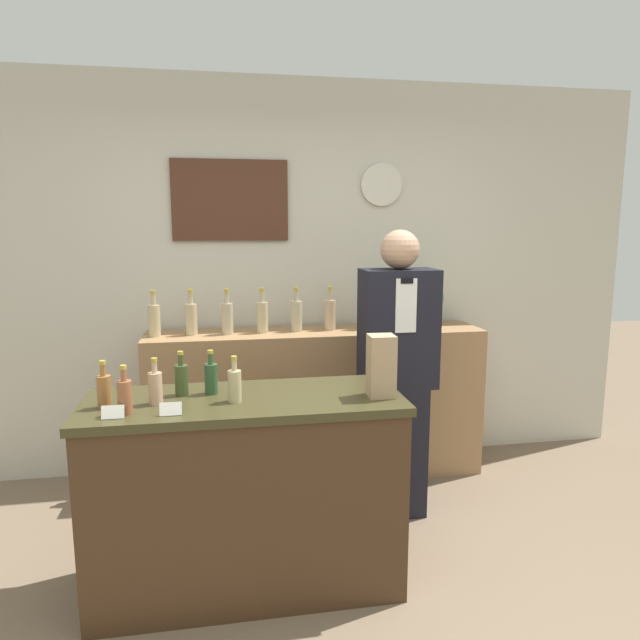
# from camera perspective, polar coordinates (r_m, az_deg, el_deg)

# --- Properties ---
(back_wall) EXTENTS (5.20, 0.09, 2.70)m
(back_wall) POSITION_cam_1_polar(r_m,az_deg,el_deg) (4.03, -3.81, 4.33)
(back_wall) COLOR beige
(back_wall) RESTS_ON ground_plane
(back_shelf) EXTENTS (2.26, 0.44, 1.02)m
(back_shelf) POSITION_cam_1_polar(r_m,az_deg,el_deg) (3.96, -0.35, -8.33)
(back_shelf) COLOR #9E754C
(back_shelf) RESTS_ON ground_plane
(display_counter) EXTENTS (1.45, 0.58, 0.94)m
(display_counter) POSITION_cam_1_polar(r_m,az_deg,el_deg) (2.84, -7.34, -16.77)
(display_counter) COLOR #422B19
(display_counter) RESTS_ON ground_plane
(shopkeeper) EXTENTS (0.43, 0.27, 1.70)m
(shopkeeper) POSITION_cam_1_polar(r_m,az_deg,el_deg) (3.39, 7.71, -5.57)
(shopkeeper) COLOR black
(shopkeeper) RESTS_ON ground_plane
(potted_plant) EXTENTS (0.25, 0.25, 0.34)m
(potted_plant) POSITION_cam_1_polar(r_m,az_deg,el_deg) (4.03, 10.49, 1.87)
(potted_plant) COLOR #9E998E
(potted_plant) RESTS_ON back_shelf
(paper_bag) EXTENTS (0.12, 0.12, 0.29)m
(paper_bag) POSITION_cam_1_polar(r_m,az_deg,el_deg) (2.63, 6.14, -4.59)
(paper_bag) COLOR tan
(paper_bag) RESTS_ON display_counter
(price_card_left) EXTENTS (0.09, 0.02, 0.06)m
(price_card_left) POSITION_cam_1_polar(r_m,az_deg,el_deg) (2.50, -20.02, -8.65)
(price_card_left) COLOR white
(price_card_left) RESTS_ON display_counter
(price_card_right) EXTENTS (0.09, 0.02, 0.06)m
(price_card_right) POSITION_cam_1_polar(r_m,az_deg,el_deg) (2.47, -14.71, -8.60)
(price_card_right) COLOR white
(price_card_right) RESTS_ON display_counter
(counter_bottle_0) EXTENTS (0.06, 0.06, 0.21)m
(counter_bottle_0) POSITION_cam_1_polar(r_m,az_deg,el_deg) (2.64, -20.78, -6.59)
(counter_bottle_0) COLOR #9A6432
(counter_bottle_0) RESTS_ON display_counter
(counter_bottle_1) EXTENTS (0.06, 0.06, 0.21)m
(counter_bottle_1) POSITION_cam_1_polar(r_m,az_deg,el_deg) (2.53, -18.94, -7.18)
(counter_bottle_1) COLOR brown
(counter_bottle_1) RESTS_ON display_counter
(counter_bottle_2) EXTENTS (0.06, 0.06, 0.21)m
(counter_bottle_2) POSITION_cam_1_polar(r_m,az_deg,el_deg) (2.63, -16.14, -6.45)
(counter_bottle_2) COLOR tan
(counter_bottle_2) RESTS_ON display_counter
(counter_bottle_3) EXTENTS (0.06, 0.06, 0.21)m
(counter_bottle_3) POSITION_cam_1_polar(r_m,az_deg,el_deg) (2.73, -13.69, -5.74)
(counter_bottle_3) COLOR #384823
(counter_bottle_3) RESTS_ON display_counter
(counter_bottle_4) EXTENTS (0.06, 0.06, 0.21)m
(counter_bottle_4) POSITION_cam_1_polar(r_m,az_deg,el_deg) (2.72, -10.84, -5.66)
(counter_bottle_4) COLOR #2C4E2D
(counter_bottle_4) RESTS_ON display_counter
(counter_bottle_5) EXTENTS (0.06, 0.06, 0.21)m
(counter_bottle_5) POSITION_cam_1_polar(r_m,az_deg,el_deg) (2.59, -8.53, -6.41)
(counter_bottle_5) COLOR tan
(counter_bottle_5) RESTS_ON display_counter
(shelf_bottle_0) EXTENTS (0.08, 0.08, 0.30)m
(shelf_bottle_0) POSITION_cam_1_polar(r_m,az_deg,el_deg) (3.77, -16.24, 0.07)
(shelf_bottle_0) COLOR tan
(shelf_bottle_0) RESTS_ON back_shelf
(shelf_bottle_1) EXTENTS (0.08, 0.08, 0.30)m
(shelf_bottle_1) POSITION_cam_1_polar(r_m,az_deg,el_deg) (3.76, -12.76, 0.20)
(shelf_bottle_1) COLOR tan
(shelf_bottle_1) RESTS_ON back_shelf
(shelf_bottle_2) EXTENTS (0.08, 0.08, 0.30)m
(shelf_bottle_2) POSITION_cam_1_polar(r_m,az_deg,el_deg) (3.74, -9.27, 0.27)
(shelf_bottle_2) COLOR tan
(shelf_bottle_2) RESTS_ON back_shelf
(shelf_bottle_3) EXTENTS (0.08, 0.08, 0.30)m
(shelf_bottle_3) POSITION_cam_1_polar(r_m,az_deg,el_deg) (3.77, -5.79, 0.41)
(shelf_bottle_3) COLOR tan
(shelf_bottle_3) RESTS_ON back_shelf
(shelf_bottle_4) EXTENTS (0.08, 0.08, 0.30)m
(shelf_bottle_4) POSITION_cam_1_polar(r_m,az_deg,el_deg) (3.80, -2.36, 0.53)
(shelf_bottle_4) COLOR tan
(shelf_bottle_4) RESTS_ON back_shelf
(shelf_bottle_5) EXTENTS (0.08, 0.08, 0.30)m
(shelf_bottle_5) POSITION_cam_1_polar(r_m,az_deg,el_deg) (3.85, 1.00, 0.64)
(shelf_bottle_5) COLOR tan
(shelf_bottle_5) RESTS_ON back_shelf
(shelf_bottle_6) EXTENTS (0.08, 0.08, 0.30)m
(shelf_bottle_6) POSITION_cam_1_polar(r_m,az_deg,el_deg) (3.88, 4.37, 0.70)
(shelf_bottle_6) COLOR tan
(shelf_bottle_6) RESTS_ON back_shelf
(shelf_bottle_7) EXTENTS (0.08, 0.08, 0.30)m
(shelf_bottle_7) POSITION_cam_1_polar(r_m,az_deg,el_deg) (3.94, 7.62, 0.77)
(shelf_bottle_7) COLOR tan
(shelf_bottle_7) RESTS_ON back_shelf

